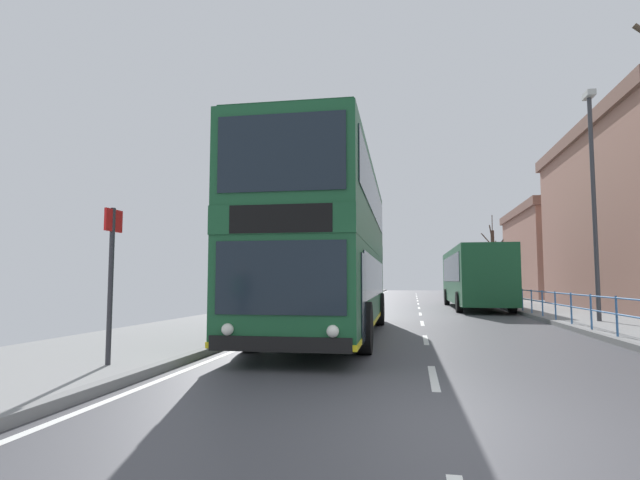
% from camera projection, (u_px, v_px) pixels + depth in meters
% --- Properties ---
extents(ground, '(15.80, 140.00, 0.20)m').
position_uv_depth(ground, '(371.00, 420.00, 5.00)').
color(ground, '#444449').
extents(double_decker_bus_main, '(2.81, 10.76, 4.48)m').
position_uv_depth(double_decker_bus_main, '(329.00, 247.00, 13.14)').
color(double_decker_bus_main, '#19512D').
rests_on(double_decker_bus_main, ground).
extents(background_bus_far_lane, '(2.67, 11.03, 3.08)m').
position_uv_depth(background_bus_far_lane, '(474.00, 276.00, 25.99)').
color(background_bus_far_lane, '#19512D').
rests_on(background_bus_far_lane, ground).
extents(pedestrian_railing_far_kerb, '(0.05, 32.57, 0.95)m').
position_uv_depth(pedestrian_railing_far_kerb, '(537.00, 298.00, 19.20)').
color(pedestrian_railing_far_kerb, '#386BA8').
rests_on(pedestrian_railing_far_kerb, ground).
extents(bus_stop_sign_near, '(0.08, 0.44, 2.48)m').
position_uv_depth(bus_stop_sign_near, '(111.00, 267.00, 7.83)').
color(bus_stop_sign_near, '#2D2D33').
rests_on(bus_stop_sign_near, ground).
extents(street_lamp_far_side, '(0.28, 0.60, 7.71)m').
position_uv_depth(street_lamp_far_side, '(593.00, 186.00, 16.44)').
color(street_lamp_far_side, '#38383D').
rests_on(street_lamp_far_side, ground).
extents(bare_tree_far_00, '(2.01, 2.64, 6.81)m').
position_uv_depth(bare_tree_far_00, '(493.00, 260.00, 42.06)').
color(bare_tree_far_00, '#423328').
rests_on(bare_tree_far_00, ground).
extents(background_building_00, '(11.58, 14.57, 7.88)m').
position_uv_depth(background_building_00, '(585.00, 252.00, 42.77)').
color(background_building_00, '#936656').
rests_on(background_building_00, ground).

